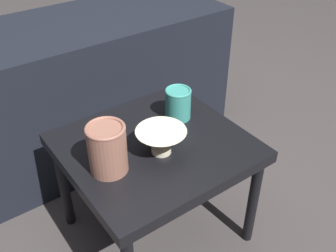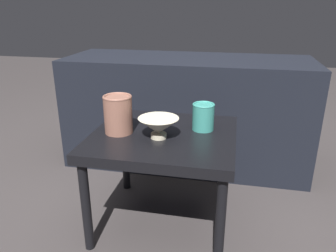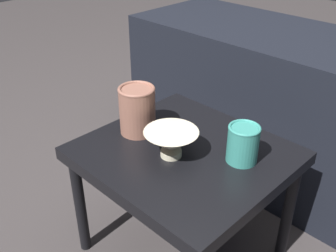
# 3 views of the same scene
# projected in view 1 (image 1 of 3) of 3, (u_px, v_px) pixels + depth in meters

# --- Properties ---
(ground_plane) EXTENTS (8.00, 8.00, 0.00)m
(ground_plane) POSITION_uv_depth(u_px,v_px,m) (157.00, 229.00, 1.50)
(ground_plane) COLOR #383333
(table) EXTENTS (0.57, 0.53, 0.42)m
(table) POSITION_uv_depth(u_px,v_px,m) (155.00, 155.00, 1.29)
(table) COLOR black
(table) RESTS_ON ground_plane
(couch_backdrop) EXTENTS (1.36, 0.50, 0.62)m
(couch_backdrop) POSITION_uv_depth(u_px,v_px,m) (76.00, 92.00, 1.73)
(couch_backdrop) COLOR black
(couch_backdrop) RESTS_ON ground_plane
(bowl) EXTENTS (0.16, 0.16, 0.08)m
(bowl) POSITION_uv_depth(u_px,v_px,m) (161.00, 140.00, 1.19)
(bowl) COLOR beige
(bowl) RESTS_ON table
(vase_textured_left) EXTENTS (0.11, 0.11, 0.15)m
(vase_textured_left) POSITION_uv_depth(u_px,v_px,m) (107.00, 148.00, 1.11)
(vase_textured_left) COLOR brown
(vase_textured_left) RESTS_ON table
(vase_colorful_right) EXTENTS (0.09, 0.09, 0.11)m
(vase_colorful_right) POSITION_uv_depth(u_px,v_px,m) (178.00, 103.00, 1.34)
(vase_colorful_right) COLOR teal
(vase_colorful_right) RESTS_ON table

